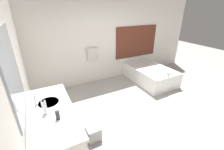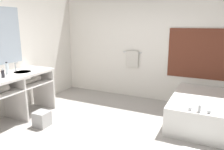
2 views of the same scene
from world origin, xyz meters
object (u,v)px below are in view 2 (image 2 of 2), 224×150
at_px(bathtub, 201,108).
at_px(soap_dispenser, 3,74).
at_px(waste_bin, 42,119).
at_px(water_bottle_1, 7,69).

distance_m(bathtub, soap_dispenser, 3.71).
bearing_deg(bathtub, waste_bin, -151.11).
height_order(water_bottle_1, waste_bin, water_bottle_1).
height_order(bathtub, water_bottle_1, water_bottle_1).
bearing_deg(waste_bin, bathtub, 28.89).
xyz_separation_m(bathtub, waste_bin, (-2.63, -1.45, -0.13)).
bearing_deg(water_bottle_1, waste_bin, 3.08).
distance_m(bathtub, water_bottle_1, 3.75).
bearing_deg(bathtub, water_bottle_1, -156.07).
xyz_separation_m(water_bottle_1, waste_bin, (0.73, 0.04, -0.89)).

